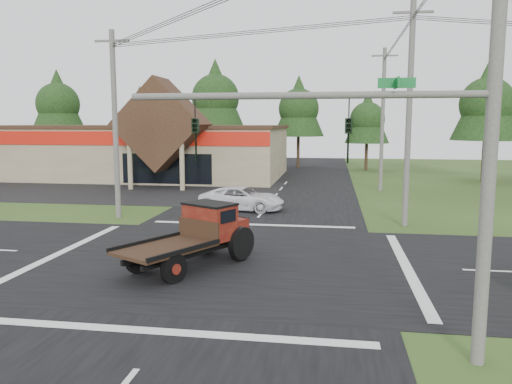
# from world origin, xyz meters

# --- Properties ---
(ground) EXTENTS (120.00, 120.00, 0.00)m
(ground) POSITION_xyz_m (0.00, 0.00, 0.00)
(ground) COLOR #2C3F16
(ground) RESTS_ON ground
(road_ns) EXTENTS (12.00, 120.00, 0.02)m
(road_ns) POSITION_xyz_m (0.00, 0.00, 0.01)
(road_ns) COLOR black
(road_ns) RESTS_ON ground
(road_ew) EXTENTS (120.00, 12.00, 0.02)m
(road_ew) POSITION_xyz_m (0.00, 0.00, 0.01)
(road_ew) COLOR black
(road_ew) RESTS_ON ground
(parking_apron) EXTENTS (28.00, 14.00, 0.02)m
(parking_apron) POSITION_xyz_m (-14.00, 19.00, 0.01)
(parking_apron) COLOR black
(parking_apron) RESTS_ON ground
(cvs_building) EXTENTS (30.40, 18.20, 9.19)m
(cvs_building) POSITION_xyz_m (-15.70, 29.57, 2.78)
(cvs_building) COLOR gray
(cvs_building) RESTS_ON ground
(traffic_signal_mast) EXTENTS (8.12, 0.24, 7.00)m
(traffic_signal_mast) POSITION_xyz_m (5.82, -7.50, 4.43)
(traffic_signal_mast) COLOR #595651
(traffic_signal_mast) RESTS_ON ground
(utility_pole_nr) EXTENTS (2.00, 0.30, 11.00)m
(utility_pole_nr) POSITION_xyz_m (7.50, -7.50, 5.64)
(utility_pole_nr) COLOR #595651
(utility_pole_nr) RESTS_ON ground
(utility_pole_nw) EXTENTS (2.00, 0.30, 10.50)m
(utility_pole_nw) POSITION_xyz_m (-8.00, 8.00, 5.39)
(utility_pole_nw) COLOR #595651
(utility_pole_nw) RESTS_ON ground
(utility_pole_ne) EXTENTS (2.00, 0.30, 11.50)m
(utility_pole_ne) POSITION_xyz_m (8.00, 8.00, 5.89)
(utility_pole_ne) COLOR #595651
(utility_pole_ne) RESTS_ON ground
(utility_pole_n) EXTENTS (2.00, 0.30, 11.20)m
(utility_pole_n) POSITION_xyz_m (8.00, 22.00, 5.74)
(utility_pole_n) COLOR #595651
(utility_pole_n) RESTS_ON ground
(tree_row_a) EXTENTS (6.72, 6.72, 12.12)m
(tree_row_a) POSITION_xyz_m (-30.00, 40.00, 8.05)
(tree_row_a) COLOR #332316
(tree_row_a) RESTS_ON ground
(tree_row_b) EXTENTS (5.60, 5.60, 10.10)m
(tree_row_b) POSITION_xyz_m (-20.00, 42.00, 6.70)
(tree_row_b) COLOR #332316
(tree_row_b) RESTS_ON ground
(tree_row_c) EXTENTS (7.28, 7.28, 13.13)m
(tree_row_c) POSITION_xyz_m (-10.00, 41.00, 8.72)
(tree_row_c) COLOR #332316
(tree_row_c) RESTS_ON ground
(tree_row_d) EXTENTS (6.16, 6.16, 11.11)m
(tree_row_d) POSITION_xyz_m (0.00, 42.00, 7.38)
(tree_row_d) COLOR #332316
(tree_row_d) RESTS_ON ground
(tree_row_e) EXTENTS (5.04, 5.04, 9.09)m
(tree_row_e) POSITION_xyz_m (8.00, 40.00, 6.03)
(tree_row_e) COLOR #332316
(tree_row_e) RESTS_ON ground
(tree_side_ne) EXTENTS (6.16, 6.16, 11.11)m
(tree_side_ne) POSITION_xyz_m (18.00, 30.00, 7.38)
(tree_side_ne) COLOR #332316
(tree_side_ne) RESTS_ON ground
(antique_flatbed_truck) EXTENTS (4.67, 6.01, 2.37)m
(antique_flatbed_truck) POSITION_xyz_m (-1.07, -1.20, 1.19)
(antique_flatbed_truck) COLOR #4F0B0C
(antique_flatbed_truck) RESTS_ON ground
(white_pickup) EXTENTS (5.52, 3.07, 1.46)m
(white_pickup) POSITION_xyz_m (-1.38, 11.51, 0.73)
(white_pickup) COLOR white
(white_pickup) RESTS_ON ground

